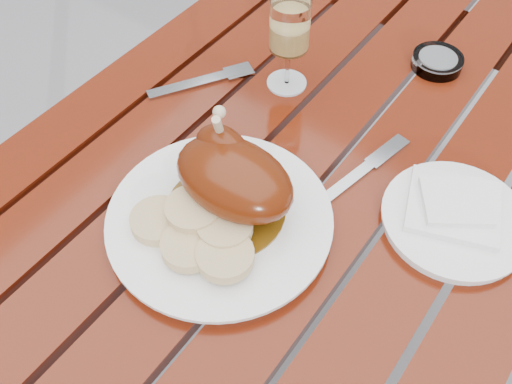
% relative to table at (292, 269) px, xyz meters
% --- Properties ---
extents(ground, '(60.00, 60.00, 0.00)m').
position_rel_table_xyz_m(ground, '(0.00, 0.00, -0.38)').
color(ground, slate).
rests_on(ground, ground).
extents(table, '(0.80, 1.20, 0.75)m').
position_rel_table_xyz_m(table, '(0.00, 0.00, 0.00)').
color(table, '#631D0B').
rests_on(table, ground).
extents(dinner_plate, '(0.42, 0.42, 0.02)m').
position_rel_table_xyz_m(dinner_plate, '(-0.02, -0.20, 0.39)').
color(dinner_plate, white).
rests_on(dinner_plate, table).
extents(roast_duck, '(0.18, 0.17, 0.13)m').
position_rel_table_xyz_m(roast_duck, '(-0.02, -0.16, 0.44)').
color(roast_duck, '#553409').
rests_on(roast_duck, dinner_plate).
extents(bread_dumplings, '(0.19, 0.13, 0.03)m').
position_rel_table_xyz_m(bread_dumplings, '(-0.02, -0.24, 0.41)').
color(bread_dumplings, '#D7B583').
rests_on(bread_dumplings, dinner_plate).
extents(wine_glass, '(0.07, 0.07, 0.16)m').
position_rel_table_xyz_m(wine_glass, '(-0.11, 0.11, 0.46)').
color(wine_glass, '#FACD72').
rests_on(wine_glass, table).
extents(side_plate, '(0.25, 0.25, 0.02)m').
position_rel_table_xyz_m(side_plate, '(0.25, 0.00, 0.38)').
color(side_plate, white).
rests_on(side_plate, table).
extents(napkin, '(0.16, 0.15, 0.01)m').
position_rel_table_xyz_m(napkin, '(0.24, 0.01, 0.40)').
color(napkin, white).
rests_on(napkin, side_plate).
extents(ashtray, '(0.11, 0.11, 0.02)m').
position_rel_table_xyz_m(ashtray, '(0.08, 0.31, 0.39)').
color(ashtray, '#B2B7BC').
rests_on(ashtray, table).
extents(fork, '(0.11, 0.16, 0.01)m').
position_rel_table_xyz_m(fork, '(-0.24, 0.02, 0.38)').
color(fork, gray).
rests_on(fork, table).
extents(knife, '(0.05, 0.19, 0.01)m').
position_rel_table_xyz_m(knife, '(0.09, -0.01, 0.38)').
color(knife, gray).
rests_on(knife, table).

